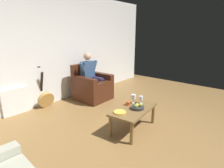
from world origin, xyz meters
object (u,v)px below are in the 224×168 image
armchair (92,87)px  candle_jar (128,103)px  coffee_table (134,112)px  wine_glass_near (141,99)px  wine_glass_far (133,97)px  fruit_bowl (137,107)px  guitar (46,98)px  person_seated (91,75)px  decorative_dish (120,112)px

armchair → candle_jar: size_ratio=10.39×
coffee_table → wine_glass_near: bearing=-173.3°
wine_glass_far → fruit_bowl: wine_glass_far is taller
armchair → fruit_bowl: size_ratio=3.92×
guitar → fruit_bowl: 2.34m
guitar → coffee_table: bearing=103.1°
wine_glass_far → fruit_bowl: bearing=49.8°
guitar → person_seated: bearing=160.6°
armchair → wine_glass_far: size_ratio=5.36×
coffee_table → person_seated: bearing=-109.1°
wine_glass_near → decorative_dish: size_ratio=0.69×
fruit_bowl → wine_glass_far: bearing=-130.2°
armchair → person_seated: size_ratio=0.76×
guitar → fruit_bowl: size_ratio=4.12×
coffee_table → decorative_dish: 0.33m
armchair → wine_glass_near: bearing=76.8°
person_seated → armchair: bearing=90.0°
guitar → wine_glass_near: 2.33m
wine_glass_near → fruit_bowl: (0.27, 0.10, -0.06)m
coffee_table → guitar: guitar is taller
wine_glass_near → wine_glass_far: 0.15m
guitar → decorative_dish: guitar is taller
coffee_table → wine_glass_near: (-0.30, -0.03, 0.16)m
guitar → decorative_dish: (-0.20, 2.13, 0.20)m
fruit_bowl → decorative_dish: fruit_bowl is taller
person_seated → decorative_dish: 1.98m
fruit_bowl → candle_jar: 0.24m
guitar → candle_jar: bearing=105.8°
coffee_table → fruit_bowl: fruit_bowl is taller
armchair → coffee_table: 1.89m
armchair → wine_glass_near: 1.79m
coffee_table → guitar: 2.26m
armchair → wine_glass_far: 1.70m
coffee_table → decorative_dish: size_ratio=4.79×
wine_glass_far → candle_jar: (0.15, -0.02, -0.09)m
person_seated → wine_glass_far: (0.41, 1.65, -0.13)m
person_seated → fruit_bowl: bearing=69.7°
armchair → fruit_bowl: bearing=69.6°
coffee_table → wine_glass_far: 0.32m
decorative_dish → fruit_bowl: bearing=158.5°
wine_glass_far → candle_jar: wine_glass_far is taller
armchair → coffee_table: bearing=68.2°
wine_glass_near → decorative_dish: wine_glass_near is taller
wine_glass_near → fruit_bowl: bearing=20.2°
candle_jar → fruit_bowl: bearing=81.6°
guitar → candle_jar: 2.12m
candle_jar → wine_glass_far: bearing=172.8°
wine_glass_near → candle_jar: 0.28m
wine_glass_far → decorative_dish: (0.52, 0.08, -0.11)m
armchair → candle_jar: bearing=68.3°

